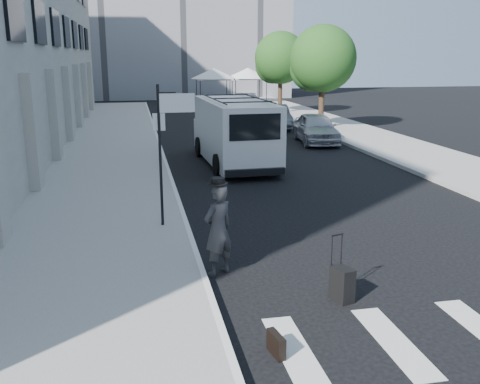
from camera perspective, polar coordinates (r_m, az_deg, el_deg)
name	(u,v)px	position (r m, az deg, el deg)	size (l,w,h in m)	color
ground	(299,271)	(11.22, 6.29, -8.33)	(120.00, 120.00, 0.00)	black
sidewalk_left	(112,147)	(26.21, -13.48, 4.69)	(4.50, 48.00, 0.15)	gray
sidewalk_right	(343,129)	(32.53, 10.91, 6.65)	(4.00, 56.00, 0.15)	gray
sign_pole	(169,126)	(13.18, -7.60, 7.01)	(1.03, 0.07, 3.50)	black
tree_near	(320,61)	(31.86, 8.57, 13.63)	(3.80, 3.83, 6.03)	black
tree_far	(279,60)	(40.45, 4.16, 13.88)	(3.80, 3.83, 6.03)	black
tent_left	(214,74)	(48.42, -2.82, 12.49)	(4.00, 4.00, 3.20)	black
tent_right	(248,73)	(49.48, 0.85, 12.54)	(4.00, 4.00, 3.20)	black
businessman	(218,230)	(10.68, -2.35, -4.05)	(0.69, 0.45, 1.89)	#302F31
briefcase	(276,344)	(8.23, 3.88, -15.91)	(0.12, 0.44, 0.34)	black
suitcase	(342,284)	(9.94, 10.83, -9.60)	(0.39, 0.50, 1.21)	black
cargo_van	(234,132)	(21.66, -0.67, 6.46)	(2.66, 7.01, 2.58)	silver
parked_car_a	(316,128)	(27.34, 8.12, 6.77)	(1.79, 4.44, 1.51)	#A7A9AF
parked_car_b	(275,117)	(32.68, 3.75, 8.03)	(1.50, 4.29, 1.41)	slate
parked_car_c	(249,104)	(41.55, 0.93, 9.41)	(1.97, 4.84, 1.40)	#95979C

